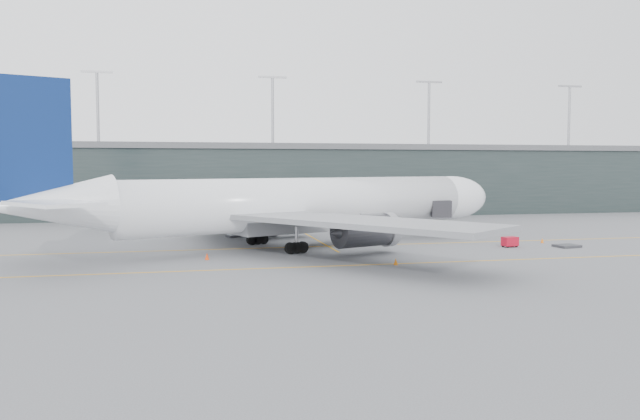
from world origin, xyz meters
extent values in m
plane|color=#5A5A5F|center=(0.00, 0.00, 0.00)|extent=(320.00, 320.00, 0.00)
cube|color=#F0A316|center=(0.00, -4.00, 0.01)|extent=(160.00, 0.25, 0.02)
cube|color=#F0A316|center=(0.00, -20.00, 0.01)|extent=(160.00, 0.25, 0.02)
cube|color=#F0A316|center=(5.00, 20.00, 0.01)|extent=(0.25, 60.00, 0.02)
cube|color=#1F2A29|center=(0.00, 58.00, 7.00)|extent=(240.00, 35.00, 14.00)
cube|color=#545659|center=(0.00, 58.00, 14.60)|extent=(240.00, 36.00, 1.20)
cylinder|color=#9E9EA3|center=(-30.00, 48.00, 22.00)|extent=(0.60, 0.60, 14.00)
cylinder|color=#9E9EA3|center=(5.00, 48.00, 22.00)|extent=(0.60, 0.60, 14.00)
cylinder|color=#9E9EA3|center=(40.00, 48.00, 22.00)|extent=(0.60, 0.60, 14.00)
cylinder|color=#9E9EA3|center=(75.00, 48.00, 22.00)|extent=(0.60, 0.60, 14.00)
cylinder|color=white|center=(1.96, -3.46, 5.68)|extent=(48.48, 23.61, 6.65)
ellipsoid|color=white|center=(26.54, 5.81, 5.68)|extent=(15.40, 11.14, 6.65)
cone|color=white|center=(-26.62, -14.24, 6.43)|extent=(13.28, 10.13, 6.38)
cube|color=gray|center=(0.96, -3.84, 3.11)|extent=(17.94, 11.06, 2.14)
cube|color=black|center=(30.35, 7.24, 6.75)|extent=(3.34, 3.84, 0.86)
cube|color=gray|center=(4.82, -20.14, 4.61)|extent=(26.30, 30.70, 0.59)
cylinder|color=#38383D|center=(7.56, -12.23, 2.79)|extent=(8.34, 6.16, 3.75)
cube|color=gray|center=(-6.91, 10.95, 4.61)|extent=(12.14, 31.76, 0.59)
cylinder|color=#38383D|center=(0.38, 6.83, 2.79)|extent=(8.34, 6.16, 3.75)
cube|color=navy|center=(-28.13, -14.80, 13.18)|extent=(6.71, 2.96, 12.86)
cube|color=white|center=(-25.54, -20.13, 6.97)|extent=(10.41, 11.27, 0.38)
cube|color=white|center=(-29.70, -9.10, 6.97)|extent=(6.82, 10.18, 0.38)
cylinder|color=black|center=(24.03, 4.86, 0.59)|extent=(1.25, 0.82, 1.18)
cylinder|color=#9E9EA3|center=(24.03, 4.86, 1.39)|extent=(0.32, 0.32, 2.79)
cylinder|color=black|center=(-0.23, -9.79, 0.70)|extent=(1.49, 0.99, 1.39)
cylinder|color=black|center=(-3.86, -0.16, 0.70)|extent=(1.49, 0.99, 1.39)
cube|color=#27272B|center=(23.12, 1.48, 4.36)|extent=(3.49, 3.74, 2.44)
cube|color=#27272B|center=(24.96, 8.47, 4.36)|extent=(4.99, 11.51, 2.18)
cube|color=#27272B|center=(27.84, 19.43, 4.36)|extent=(5.20, 11.56, 2.27)
cube|color=#27272B|center=(30.72, 30.38, 4.36)|extent=(5.41, 11.62, 2.35)
cylinder|color=#9E9EA3|center=(25.11, 9.06, 1.66)|extent=(0.44, 0.44, 3.31)
cube|color=#38383D|center=(25.11, 9.06, 0.30)|extent=(2.02, 1.71, 0.61)
cylinder|color=#27272B|center=(23.12, 40.50, 4.36)|extent=(3.49, 3.49, 2.61)
cylinder|color=#27272B|center=(23.12, 40.50, 1.57)|extent=(1.57, 1.57, 3.14)
cube|color=#B50C22|center=(27.97, -9.82, 0.76)|extent=(2.14, 1.56, 1.16)
cylinder|color=black|center=(27.35, -10.38, 0.18)|extent=(0.37, 0.19, 0.36)
cylinder|color=black|center=(28.75, -10.13, 0.18)|extent=(0.37, 0.19, 0.36)
cylinder|color=black|center=(27.20, -9.50, 0.18)|extent=(0.37, 0.19, 0.36)
cylinder|color=black|center=(28.60, -9.26, 0.18)|extent=(0.37, 0.19, 0.36)
cube|color=#313236|center=(35.17, -11.51, 0.18)|extent=(3.28, 2.80, 0.29)
cube|color=#38383D|center=(-6.18, 9.28, 0.17)|extent=(2.73, 2.47, 0.22)
cube|color=#B7BEC4|center=(-6.18, 9.28, 1.18)|extent=(2.27, 2.21, 1.69)
cube|color=navy|center=(-6.18, 9.28, 2.06)|extent=(2.34, 2.28, 0.09)
cube|color=#38383D|center=(-1.03, 11.38, 0.15)|extent=(2.18, 1.86, 0.20)
cube|color=#AEB4BB|center=(-1.03, 11.38, 1.03)|extent=(1.78, 1.70, 1.47)
cube|color=navy|center=(-1.03, 11.38, 1.79)|extent=(1.84, 1.76, 0.08)
cube|color=#38383D|center=(-0.93, 9.35, 0.15)|extent=(2.14, 1.80, 0.19)
cube|color=#B4B8C1|center=(-0.93, 9.35, 1.02)|extent=(1.74, 1.65, 1.46)
cube|color=navy|center=(-0.93, 9.35, 1.78)|extent=(1.79, 1.71, 0.08)
cone|color=orange|center=(34.54, -6.80, 0.35)|extent=(0.44, 0.44, 0.70)
cone|color=orange|center=(8.55, -20.74, 0.37)|extent=(0.47, 0.47, 0.74)
cone|color=#EF5B0D|center=(9.03, 10.92, 0.37)|extent=(0.47, 0.47, 0.75)
cone|color=#EE3D0D|center=(-10.99, -12.67, 0.40)|extent=(0.50, 0.50, 0.79)
camera|label=1|loc=(-13.33, -83.33, 10.48)|focal=35.00mm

